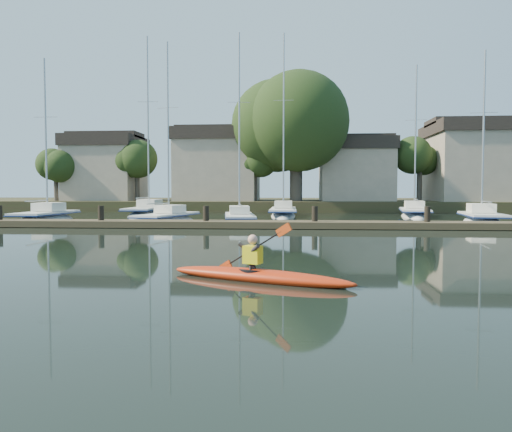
# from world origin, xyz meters

# --- Properties ---
(ground) EXTENTS (160.00, 160.00, 0.00)m
(ground) POSITION_xyz_m (0.00, 0.00, 0.00)
(ground) COLOR black
(ground) RESTS_ON ground
(kayak) EXTENTS (4.52, 2.37, 1.48)m
(kayak) POSITION_xyz_m (1.08, -1.99, 0.18)
(kayak) COLOR #AF210D
(kayak) RESTS_ON ground
(dock) EXTENTS (34.00, 2.00, 1.80)m
(dock) POSITION_xyz_m (0.00, 14.00, 0.20)
(dock) COLOR brown
(dock) RESTS_ON ground
(sailboat_0) EXTENTS (2.28, 7.72, 12.19)m
(sailboat_0) POSITION_xyz_m (-14.78, 18.94, -0.20)
(sailboat_0) COLOR white
(sailboat_0) RESTS_ON ground
(sailboat_1) EXTENTS (3.43, 8.03, 12.76)m
(sailboat_1) POSITION_xyz_m (-6.33, 18.36, -0.17)
(sailboat_1) COLOR white
(sailboat_1) RESTS_ON ground
(sailboat_2) EXTENTS (2.97, 8.13, 13.15)m
(sailboat_2) POSITION_xyz_m (-1.61, 18.24, -0.16)
(sailboat_2) COLOR white
(sailboat_2) RESTS_ON ground
(sailboat_4) EXTENTS (3.20, 7.38, 12.13)m
(sailboat_4) POSITION_xyz_m (13.69, 19.08, -0.20)
(sailboat_4) COLOR white
(sailboat_4) RESTS_ON ground
(sailboat_5) EXTENTS (2.50, 9.80, 16.14)m
(sailboat_5) POSITION_xyz_m (-10.27, 27.27, -0.20)
(sailboat_5) COLOR white
(sailboat_5) RESTS_ON ground
(sailboat_6) EXTENTS (2.18, 9.99, 15.85)m
(sailboat_6) POSITION_xyz_m (0.98, 26.75, -0.18)
(sailboat_6) COLOR white
(sailboat_6) RESTS_ON ground
(sailboat_7) EXTENTS (3.42, 8.38, 13.13)m
(sailboat_7) POSITION_xyz_m (11.27, 26.60, -0.19)
(sailboat_7) COLOR white
(sailboat_7) RESTS_ON ground
(shore) EXTENTS (90.00, 25.25, 12.75)m
(shore) POSITION_xyz_m (1.61, 40.29, 3.23)
(shore) COLOR #2F361B
(shore) RESTS_ON ground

